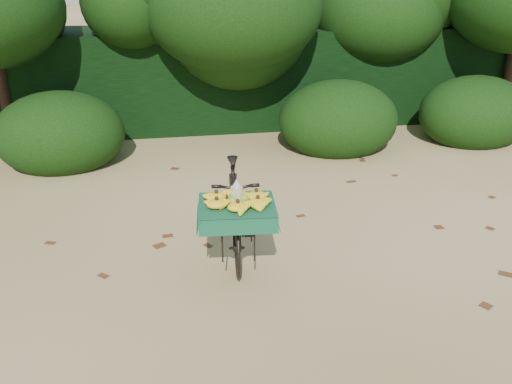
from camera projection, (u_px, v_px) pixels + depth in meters
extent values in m
plane|color=tan|center=(324.00, 300.00, 5.19)|extent=(80.00, 80.00, 0.00)
imported|color=black|center=(235.00, 210.00, 5.86)|extent=(0.63, 1.73, 1.02)
cube|color=black|center=(237.00, 206.00, 5.18)|extent=(0.40, 0.48, 0.03)
cube|color=#16552D|center=(237.00, 204.00, 5.17)|extent=(0.78, 0.67, 0.01)
ellipsoid|color=olive|center=(244.00, 199.00, 5.16)|extent=(0.10, 0.08, 0.11)
ellipsoid|color=olive|center=(233.00, 197.00, 5.20)|extent=(0.10, 0.08, 0.11)
ellipsoid|color=olive|center=(233.00, 202.00, 5.10)|extent=(0.10, 0.08, 0.11)
cylinder|color=#EAE5C6|center=(237.00, 194.00, 5.14)|extent=(0.12, 0.12, 0.15)
cube|color=black|center=(234.00, 76.00, 10.52)|extent=(26.00, 1.80, 1.80)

